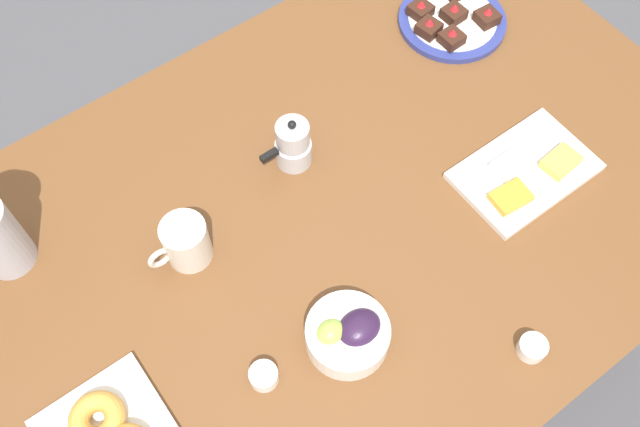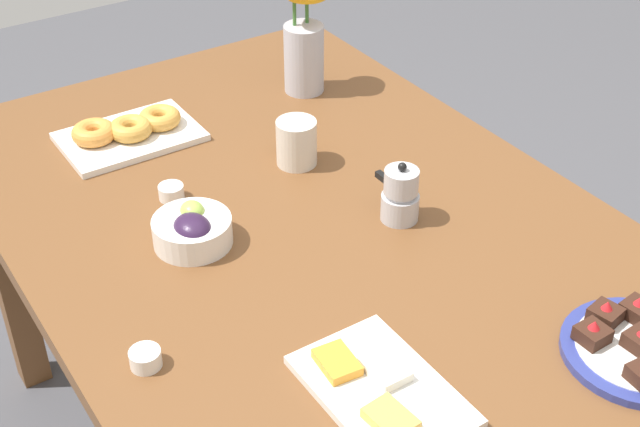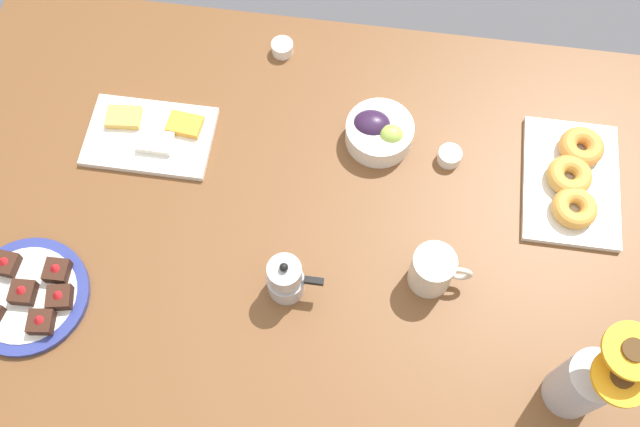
{
  "view_description": "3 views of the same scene",
  "coord_description": "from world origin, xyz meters",
  "px_view_note": "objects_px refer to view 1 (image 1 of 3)",
  "views": [
    {
      "loc": [
        0.37,
        0.5,
        1.88
      ],
      "look_at": [
        0.0,
        0.0,
        0.78
      ],
      "focal_mm": 40.0,
      "sensor_mm": 36.0,
      "label": 1
    },
    {
      "loc": [
        -1.08,
        0.7,
        1.69
      ],
      "look_at": [
        0.0,
        0.0,
        0.78
      ],
      "focal_mm": 50.0,
      "sensor_mm": 36.0,
      "label": 2
    },
    {
      "loc": [
        0.08,
        -0.57,
        2.03
      ],
      "look_at": [
        0.0,
        0.0,
        0.78
      ],
      "focal_mm": 40.0,
      "sensor_mm": 36.0,
      "label": 3
    }
  ],
  "objects_px": {
    "cheese_platter": "(525,172)",
    "jam_cup_honey": "(264,376)",
    "jam_cup_berry": "(532,347)",
    "coffee_mug": "(185,242)",
    "moka_pot": "(293,145)",
    "dessert_plate": "(452,20)",
    "dining_table": "(320,245)",
    "grape_bowl": "(348,334)"
  },
  "relations": [
    {
      "from": "cheese_platter",
      "to": "dessert_plate",
      "type": "bearing_deg",
      "value": -111.29
    },
    {
      "from": "dining_table",
      "to": "grape_bowl",
      "type": "height_order",
      "value": "grape_bowl"
    },
    {
      "from": "cheese_platter",
      "to": "jam_cup_berry",
      "type": "relative_size",
      "value": 5.42
    },
    {
      "from": "cheese_platter",
      "to": "jam_cup_honey",
      "type": "relative_size",
      "value": 5.42
    },
    {
      "from": "cheese_platter",
      "to": "jam_cup_berry",
      "type": "height_order",
      "value": "cheese_platter"
    },
    {
      "from": "moka_pot",
      "to": "cheese_platter",
      "type": "bearing_deg",
      "value": 139.01
    },
    {
      "from": "dining_table",
      "to": "grape_bowl",
      "type": "relative_size",
      "value": 11.44
    },
    {
      "from": "coffee_mug",
      "to": "jam_cup_berry",
      "type": "bearing_deg",
      "value": 126.58
    },
    {
      "from": "grape_bowl",
      "to": "cheese_platter",
      "type": "xyz_separation_m",
      "value": [
        -0.47,
        -0.06,
        -0.02
      ]
    },
    {
      "from": "dessert_plate",
      "to": "grape_bowl",
      "type": "bearing_deg",
      "value": 35.28
    },
    {
      "from": "dining_table",
      "to": "moka_pot",
      "type": "bearing_deg",
      "value": -106.77
    },
    {
      "from": "jam_cup_berry",
      "to": "jam_cup_honey",
      "type": "bearing_deg",
      "value": -30.26
    },
    {
      "from": "moka_pot",
      "to": "jam_cup_honey",
      "type": "bearing_deg",
      "value": 48.24
    },
    {
      "from": "dining_table",
      "to": "dessert_plate",
      "type": "xyz_separation_m",
      "value": [
        -0.52,
        -0.23,
        0.1
      ]
    },
    {
      "from": "jam_cup_honey",
      "to": "dessert_plate",
      "type": "distance_m",
      "value": 0.87
    },
    {
      "from": "coffee_mug",
      "to": "jam_cup_berry",
      "type": "relative_size",
      "value": 2.42
    },
    {
      "from": "jam_cup_berry",
      "to": "moka_pot",
      "type": "relative_size",
      "value": 0.4
    },
    {
      "from": "jam_cup_berry",
      "to": "dessert_plate",
      "type": "xyz_separation_m",
      "value": [
        -0.38,
        -0.63,
        -0.0
      ]
    },
    {
      "from": "jam_cup_berry",
      "to": "moka_pot",
      "type": "distance_m",
      "value": 0.55
    },
    {
      "from": "coffee_mug",
      "to": "moka_pot",
      "type": "distance_m",
      "value": 0.27
    },
    {
      "from": "dessert_plate",
      "to": "moka_pot",
      "type": "distance_m",
      "value": 0.49
    },
    {
      "from": "jam_cup_honey",
      "to": "dessert_plate",
      "type": "height_order",
      "value": "dessert_plate"
    },
    {
      "from": "jam_cup_berry",
      "to": "coffee_mug",
      "type": "bearing_deg",
      "value": -53.42
    },
    {
      "from": "dining_table",
      "to": "cheese_platter",
      "type": "height_order",
      "value": "cheese_platter"
    },
    {
      "from": "jam_cup_honey",
      "to": "moka_pot",
      "type": "bearing_deg",
      "value": -131.76
    },
    {
      "from": "cheese_platter",
      "to": "jam_cup_honey",
      "type": "height_order",
      "value": "cheese_platter"
    },
    {
      "from": "dining_table",
      "to": "cheese_platter",
      "type": "distance_m",
      "value": 0.41
    },
    {
      "from": "cheese_platter",
      "to": "jam_cup_honey",
      "type": "xyz_separation_m",
      "value": [
        0.62,
        0.03,
        0.01
      ]
    },
    {
      "from": "dining_table",
      "to": "jam_cup_honey",
      "type": "bearing_deg",
      "value": 35.99
    },
    {
      "from": "cheese_platter",
      "to": "coffee_mug",
      "type": "bearing_deg",
      "value": -21.27
    },
    {
      "from": "jam_cup_honey",
      "to": "jam_cup_berry",
      "type": "distance_m",
      "value": 0.44
    },
    {
      "from": "dining_table",
      "to": "dessert_plate",
      "type": "height_order",
      "value": "dessert_plate"
    },
    {
      "from": "jam_cup_honey",
      "to": "dessert_plate",
      "type": "xyz_separation_m",
      "value": [
        -0.76,
        -0.41,
        -0.0
      ]
    },
    {
      "from": "grape_bowl",
      "to": "dining_table",
      "type": "bearing_deg",
      "value": -114.47
    },
    {
      "from": "coffee_mug",
      "to": "grape_bowl",
      "type": "relative_size",
      "value": 0.83
    },
    {
      "from": "dessert_plate",
      "to": "moka_pot",
      "type": "relative_size",
      "value": 1.95
    },
    {
      "from": "moka_pot",
      "to": "dessert_plate",
      "type": "bearing_deg",
      "value": -169.87
    },
    {
      "from": "cheese_platter",
      "to": "dessert_plate",
      "type": "distance_m",
      "value": 0.4
    },
    {
      "from": "dessert_plate",
      "to": "jam_cup_honey",
      "type": "bearing_deg",
      "value": 27.99
    },
    {
      "from": "grape_bowl",
      "to": "cheese_platter",
      "type": "bearing_deg",
      "value": -172.6
    },
    {
      "from": "grape_bowl",
      "to": "dessert_plate",
      "type": "relative_size",
      "value": 0.6
    },
    {
      "from": "grape_bowl",
      "to": "dessert_plate",
      "type": "xyz_separation_m",
      "value": [
        -0.61,
        -0.43,
        -0.02
      ]
    }
  ]
}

